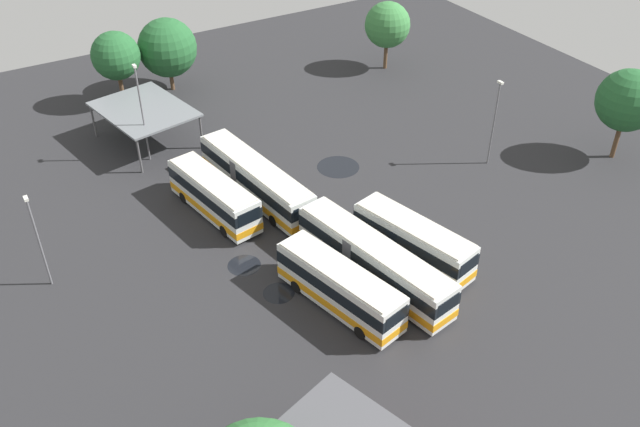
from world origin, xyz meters
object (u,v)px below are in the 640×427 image
Objects in this scene: lamp_post_near_entrance at (494,120)px; tree_west_edge at (387,25)px; maintenance_shelter at (144,110)px; bus_row1_slot2 at (413,241)px; lamp_post_far_corner at (38,238)px; bus_row0_slot0 at (214,195)px; lamp_post_by_building at (142,110)px; tree_south_edge at (116,56)px; bus_row1_slot0 at (340,286)px; tree_east_edge at (167,48)px; bus_row1_slot1 at (373,260)px; bus_row0_slot1 at (255,179)px; tree_northeast at (628,100)px.

tree_west_edge is at bearing 169.64° from lamp_post_near_entrance.
maintenance_shelter is 32.92m from lamp_post_near_entrance.
bus_row1_slot2 is 27.24m from lamp_post_far_corner.
tree_west_edge is at bearing 120.23° from bus_row0_slot0.
tree_south_edge is at bearing 173.27° from lamp_post_by_building.
bus_row0_slot0 is 0.98× the size of bus_row1_slot0.
tree_east_edge is at bearing 176.48° from bus_row1_slot0.
bus_row1_slot0 is 3.80m from bus_row1_slot1.
maintenance_shelter is 9.51m from tree_south_edge.
bus_row0_slot0 is 1.34× the size of lamp_post_far_corner.
bus_row1_slot2 is at bearing 7.65° from tree_east_edge.
tree_west_edge reaches higher than maintenance_shelter.
bus_row1_slot0 is 1.31× the size of tree_east_edge.
lamp_post_by_building is at bearing -28.86° from tree_east_edge.
bus_row1_slot2 is 1.31× the size of tree_west_edge.
maintenance_shelter is at bearing -160.69° from bus_row0_slot1.
bus_row1_slot1 is at bearing 1.76° from tree_east_edge.
bus_row1_slot0 is (15.38, -1.02, -0.00)m from bus_row0_slot1.
tree_west_edge is (-5.89, 31.29, 0.10)m from lamp_post_by_building.
bus_row0_slot0 is 38.09m from tree_northeast.
lamp_post_by_building is (3.21, -1.02, 1.68)m from maintenance_shelter.
bus_row1_slot2 is 1.34× the size of lamp_post_far_corner.
lamp_post_by_building is 1.23× the size of lamp_post_far_corner.
tree_west_edge is (-22.70, 4.15, 0.73)m from lamp_post_near_entrance.
bus_row0_slot1 is 1.84× the size of lamp_post_far_corner.
bus_row1_slot0 is at bearing 7.53° from maintenance_shelter.
bus_row1_slot2 is 30.14m from maintenance_shelter.
lamp_post_near_entrance is 0.87× the size of lamp_post_by_building.
maintenance_shelter is 11.98m from tree_east_edge.
bus_row0_slot1 and bus_row1_slot2 have the same top height.
bus_row0_slot0 is 24.04m from tree_south_edge.
lamp_post_near_entrance reaches higher than lamp_post_far_corner.
tree_east_edge is at bearing 143.69° from lamp_post_far_corner.
maintenance_shelter is at bearing -127.48° from lamp_post_near_entrance.
lamp_post_far_corner is 51.17m from tree_northeast.
tree_east_edge is (-13.31, 7.33, -0.28)m from lamp_post_by_building.
bus_row0_slot0 is 0.73× the size of bus_row1_slot1.
bus_row1_slot1 is 1.38× the size of bus_row1_slot2.
bus_row0_slot1 is 14.43m from bus_row1_slot1.
tree_east_edge is (-24.56, 5.47, 3.09)m from bus_row0_slot0.
tree_south_edge is at bearing -169.17° from bus_row0_slot1.
bus_row0_slot1 and bus_row1_slot1 have the same top height.
bus_row1_slot0 is at bearing -3.80° from bus_row0_slot1.
tree_south_edge is (-34.49, -36.71, -0.38)m from tree_northeast.
tree_south_edge reaches higher than lamp_post_far_corner.
lamp_post_by_building is (-11.25, -1.87, 3.38)m from bus_row0_slot0.
bus_row0_slot1 is 30.55m from tree_west_edge.
maintenance_shelter is (-13.99, -4.90, 1.70)m from bus_row0_slot1.
bus_row1_slot2 is at bearing 94.87° from bus_row1_slot1.
tree_west_edge is 30.54m from tree_south_edge.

